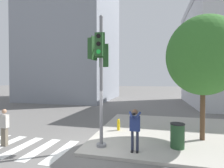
{
  "coord_description": "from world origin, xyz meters",
  "views": [
    {
      "loc": [
        2.56,
        -6.65,
        2.95
      ],
      "look_at": [
        0.85,
        0.24,
        2.79
      ],
      "focal_mm": 28.0,
      "sensor_mm": 36.0,
      "label": 1
    }
  ],
  "objects_px": {
    "traffic_signal_pole": "(100,64)",
    "street_tree": "(203,56)",
    "fire_hydrant": "(118,125)",
    "trash_bin": "(177,136)",
    "person_photographer": "(135,126)",
    "pedestrian_distant": "(4,126)"
  },
  "relations": [
    {
      "from": "pedestrian_distant",
      "to": "person_photographer",
      "type": "bearing_deg",
      "value": 4.88
    },
    {
      "from": "fire_hydrant",
      "to": "trash_bin",
      "type": "height_order",
      "value": "trash_bin"
    },
    {
      "from": "traffic_signal_pole",
      "to": "trash_bin",
      "type": "height_order",
      "value": "traffic_signal_pole"
    },
    {
      "from": "person_photographer",
      "to": "fire_hydrant",
      "type": "xyz_separation_m",
      "value": [
        -1.23,
        2.73,
        -0.7
      ]
    },
    {
      "from": "person_photographer",
      "to": "fire_hydrant",
      "type": "height_order",
      "value": "person_photographer"
    },
    {
      "from": "fire_hydrant",
      "to": "pedestrian_distant",
      "type": "bearing_deg",
      "value": -144.68
    },
    {
      "from": "street_tree",
      "to": "trash_bin",
      "type": "xyz_separation_m",
      "value": [
        -1.27,
        -1.34,
        -3.45
      ]
    },
    {
      "from": "street_tree",
      "to": "fire_hydrant",
      "type": "xyz_separation_m",
      "value": [
        -4.18,
        0.59,
        -3.65
      ]
    },
    {
      "from": "trash_bin",
      "to": "person_photographer",
      "type": "bearing_deg",
      "value": -154.81
    },
    {
      "from": "pedestrian_distant",
      "to": "street_tree",
      "type": "height_order",
      "value": "street_tree"
    },
    {
      "from": "pedestrian_distant",
      "to": "traffic_signal_pole",
      "type": "bearing_deg",
      "value": 9.3
    },
    {
      "from": "person_photographer",
      "to": "pedestrian_distant",
      "type": "xyz_separation_m",
      "value": [
        -5.77,
        -0.49,
        -0.26
      ]
    },
    {
      "from": "person_photographer",
      "to": "pedestrian_distant",
      "type": "relative_size",
      "value": 1.01
    },
    {
      "from": "person_photographer",
      "to": "street_tree",
      "type": "distance_m",
      "value": 4.69
    },
    {
      "from": "traffic_signal_pole",
      "to": "street_tree",
      "type": "height_order",
      "value": "street_tree"
    },
    {
      "from": "traffic_signal_pole",
      "to": "fire_hydrant",
      "type": "height_order",
      "value": "traffic_signal_pole"
    },
    {
      "from": "traffic_signal_pole",
      "to": "fire_hydrant",
      "type": "distance_m",
      "value": 4.07
    },
    {
      "from": "person_photographer",
      "to": "trash_bin",
      "type": "distance_m",
      "value": 1.92
    },
    {
      "from": "street_tree",
      "to": "fire_hydrant",
      "type": "relative_size",
      "value": 9.08
    },
    {
      "from": "street_tree",
      "to": "trash_bin",
      "type": "height_order",
      "value": "street_tree"
    },
    {
      "from": "traffic_signal_pole",
      "to": "street_tree",
      "type": "relative_size",
      "value": 0.95
    },
    {
      "from": "pedestrian_distant",
      "to": "fire_hydrant",
      "type": "relative_size",
      "value": 2.58
    }
  ]
}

